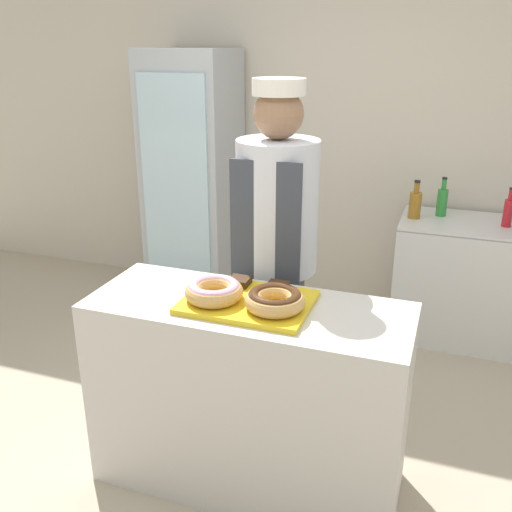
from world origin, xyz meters
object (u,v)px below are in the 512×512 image
at_px(donut_light_glaze, 214,290).
at_px(baker_person, 276,254).
at_px(bottle_green, 442,201).
at_px(donut_chocolate_glaze, 275,299).
at_px(beverage_fridge, 193,181).
at_px(brownie_back_right, 277,287).
at_px(brownie_back_left, 240,281).
at_px(bottle_amber, 415,204).
at_px(bottle_red, 508,212).
at_px(serving_tray, 248,302).
at_px(chest_freezer, 461,280).

distance_m(donut_light_glaze, baker_person, 0.57).
bearing_deg(bottle_green, baker_person, -118.09).
distance_m(donut_chocolate_glaze, beverage_fridge, 2.20).
relative_size(donut_chocolate_glaze, baker_person, 0.14).
bearing_deg(donut_chocolate_glaze, bottle_green, 73.96).
xyz_separation_m(donut_chocolate_glaze, brownie_back_right, (-0.04, 0.18, -0.03)).
height_order(donut_chocolate_glaze, beverage_fridge, beverage_fridge).
bearing_deg(bottle_green, brownie_back_left, -113.81).
distance_m(donut_chocolate_glaze, bottle_amber, 1.85).
distance_m(brownie_back_right, bottle_red, 1.91).
relative_size(baker_person, beverage_fridge, 0.94).
bearing_deg(baker_person, serving_tray, -85.35).
relative_size(brownie_back_left, baker_person, 0.05).
height_order(serving_tray, chest_freezer, serving_tray).
bearing_deg(bottle_red, chest_freezer, 174.37).
xyz_separation_m(beverage_fridge, bottle_green, (1.78, 0.09, -0.02)).
bearing_deg(donut_chocolate_glaze, serving_tray, 160.27).
bearing_deg(beverage_fridge, serving_tray, -58.32).
bearing_deg(serving_tray, bottle_red, 58.43).
height_order(baker_person, bottle_red, baker_person).
xyz_separation_m(donut_chocolate_glaze, brownie_back_left, (-0.22, 0.18, -0.03)).
distance_m(donut_chocolate_glaze, chest_freezer, 2.05).
height_order(serving_tray, bottle_green, bottle_green).
xyz_separation_m(donut_light_glaze, donut_chocolate_glaze, (0.26, 0.00, 0.00)).
distance_m(chest_freezer, bottle_red, 0.55).
bearing_deg(bottle_green, bottle_amber, -145.14).
xyz_separation_m(serving_tray, bottle_amber, (0.52, 1.76, 0.01)).
distance_m(brownie_back_right, bottle_amber, 1.69).
xyz_separation_m(brownie_back_left, bottle_amber, (0.61, 1.63, -0.02)).
height_order(baker_person, chest_freezer, baker_person).
height_order(chest_freezer, bottle_red, bottle_red).
height_order(brownie_back_right, bottle_amber, bottle_amber).
bearing_deg(donut_light_glaze, donut_chocolate_glaze, 0.00).
relative_size(donut_chocolate_glaze, bottle_red, 0.96).
distance_m(serving_tray, bottle_amber, 1.83).
height_order(chest_freezer, bottle_green, bottle_green).
bearing_deg(donut_light_glaze, bottle_amber, 70.21).
bearing_deg(chest_freezer, brownie_back_right, -115.06).
distance_m(brownie_back_left, bottle_amber, 1.74).
distance_m(donut_light_glaze, bottle_green, 2.08).
xyz_separation_m(chest_freezer, bottle_amber, (-0.34, -0.03, 0.50)).
xyz_separation_m(donut_light_glaze, chest_freezer, (0.99, 1.83, -0.55)).
height_order(brownie_back_right, chest_freezer, brownie_back_right).
bearing_deg(chest_freezer, beverage_fridge, -179.81).
distance_m(bottle_green, bottle_amber, 0.20).
bearing_deg(brownie_back_left, donut_chocolate_glaze, -38.97).
relative_size(donut_chocolate_glaze, brownie_back_left, 2.76).
bearing_deg(brownie_back_right, chest_freezer, 64.94).
relative_size(bottle_red, bottle_amber, 0.99).
height_order(brownie_back_right, bottle_green, bottle_green).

